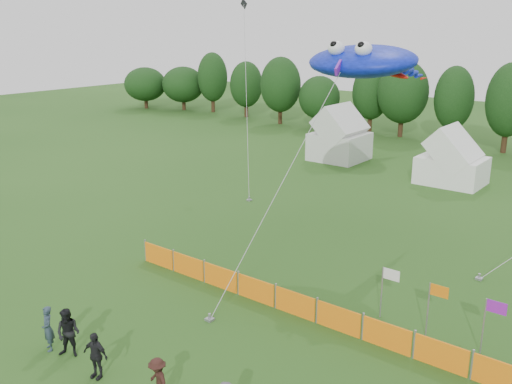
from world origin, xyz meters
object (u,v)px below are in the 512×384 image
Objects in this scene: stingray_kite at (366,61)px; tent_right at (452,162)px; spectator_b at (68,333)px; tent_left at (340,138)px; barrier_fence at (338,319)px; spectator_a at (48,328)px; spectator_c at (158,381)px; spectator_d at (95,355)px.

tent_right is at bearing 90.99° from stingray_kite.
spectator_b is at bearing -99.29° from stingray_kite.
tent_left is 0.94× the size of tent_right.
barrier_fence is (4.20, -23.53, -1.15)m from tent_right.
tent_right reaches higher than spectator_a.
spectator_a is at bearing 164.01° from spectator_b.
spectator_c is at bearing -68.99° from tent_left.
spectator_a is 5.36m from spectator_c.
spectator_b is at bearing -131.80° from barrier_fence.
spectator_b is at bearing -157.09° from spectator_c.
spectator_a is at bearing -134.79° from barrier_fence.
spectator_c is (2.03, -30.74, -0.88)m from tent_right.
barrier_fence is 10.68m from spectator_a.
stingray_kite is (10.68, -16.45, 7.62)m from tent_left.
tent_left reaches higher than tent_right.
tent_left reaches higher than spectator_a.
tent_right is 16.75m from stingray_kite.
tent_right is at bearing 114.65° from spectator_c.
spectator_d is (-2.61, -0.36, 0.05)m from spectator_c.
spectator_a is 2.73m from spectator_d.
spectator_b is 1.81m from spectator_d.
spectator_a is 1.03× the size of spectator_d.
spectator_a is at bearing -102.34° from stingray_kite.
spectator_b is at bearing 160.98° from spectator_d.
stingray_kite is at bearing 51.97° from spectator_b.
spectator_a is 0.96m from spectator_b.
barrier_fence is 13.00× the size of spectator_a.
tent_right is at bearing 100.12° from barrier_fence.
spectator_c is (-2.17, -7.20, 0.27)m from barrier_fence.
barrier_fence is at bearing 94.11° from spectator_c.
barrier_fence is at bearing -65.79° from stingray_kite.
barrier_fence is at bearing -79.88° from tent_right.
stingray_kite is (3.57, 16.34, 8.70)m from spectator_a.
tent_left is at bearing 75.12° from spectator_b.
spectator_b is at bearing -76.14° from tent_left.
spectator_b is (8.04, -32.57, -1.03)m from tent_left.
spectator_c is at bearing -86.23° from tent_right.
spectator_d is (9.83, -32.78, -1.11)m from tent_left.
tent_left is at bearing 125.26° from spectator_a.
spectator_d is at bearing -92.95° from stingray_kite.
tent_left is at bearing 94.11° from spectator_d.
stingray_kite is (0.84, 16.33, 8.72)m from spectator_d.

